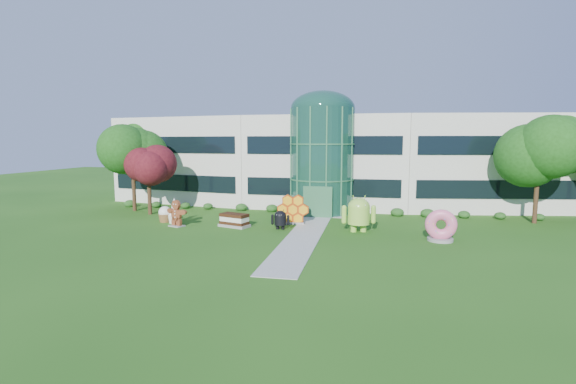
% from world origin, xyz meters
% --- Properties ---
extents(ground, '(140.00, 140.00, 0.00)m').
position_xyz_m(ground, '(0.00, 0.00, 0.00)').
color(ground, '#215114').
rests_on(ground, ground).
extents(building, '(46.00, 15.00, 9.30)m').
position_xyz_m(building, '(0.00, 18.00, 4.65)').
color(building, beige).
rests_on(building, ground).
extents(atrium, '(6.00, 6.00, 9.80)m').
position_xyz_m(atrium, '(0.00, 12.00, 4.90)').
color(atrium, '#194738').
rests_on(atrium, ground).
extents(walkway, '(2.40, 20.00, 0.04)m').
position_xyz_m(walkway, '(0.00, 2.00, 0.02)').
color(walkway, '#9E9E93').
rests_on(walkway, ground).
extents(tree_red, '(4.00, 4.00, 6.00)m').
position_xyz_m(tree_red, '(-15.50, 7.50, 3.00)').
color(tree_red, '#3F0C14').
rests_on(tree_red, ground).
extents(trees_backdrop, '(52.00, 8.00, 8.40)m').
position_xyz_m(trees_backdrop, '(0.00, 13.00, 4.20)').
color(trees_backdrop, '#194711').
rests_on(trees_backdrop, ground).
extents(android_green, '(3.01, 2.34, 3.03)m').
position_xyz_m(android_green, '(3.77, 3.73, 1.52)').
color(android_green, '#96D143').
rests_on(android_green, ground).
extents(android_black, '(1.52, 1.03, 1.72)m').
position_xyz_m(android_black, '(-2.18, 3.41, 0.86)').
color(android_black, black).
rests_on(android_black, ground).
extents(donut, '(2.20, 1.17, 2.22)m').
position_xyz_m(donut, '(9.35, 1.90, 1.11)').
color(donut, '#D75280').
rests_on(donut, ground).
extents(gingerbread, '(2.50, 1.69, 2.15)m').
position_xyz_m(gingerbread, '(-10.53, 2.85, 1.08)').
color(gingerbread, maroon).
rests_on(gingerbread, ground).
extents(ice_cream_sandwich, '(2.68, 1.92, 1.08)m').
position_xyz_m(ice_cream_sandwich, '(-5.98, 3.63, 0.54)').
color(ice_cream_sandwich, black).
rests_on(ice_cream_sandwich, ground).
extents(honeycomb, '(2.87, 1.28, 2.18)m').
position_xyz_m(honeycomb, '(-1.64, 5.81, 1.09)').
color(honeycomb, '#FFAE19').
rests_on(honeycomb, ground).
extents(froyo, '(1.50, 1.50, 2.04)m').
position_xyz_m(froyo, '(-11.32, 4.12, 1.02)').
color(froyo, white).
rests_on(froyo, ground).
extents(cupcake, '(1.26, 1.26, 1.35)m').
position_xyz_m(cupcake, '(-12.35, 4.38, 0.68)').
color(cupcake, white).
rests_on(cupcake, ground).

